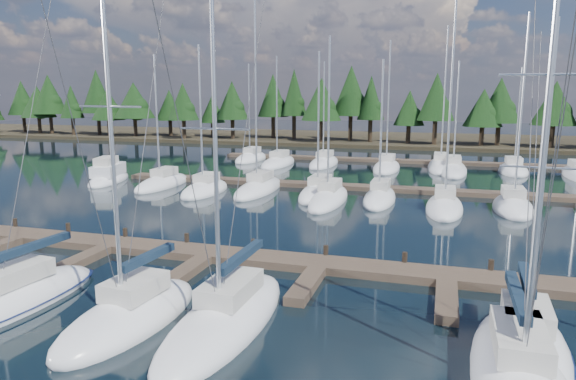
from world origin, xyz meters
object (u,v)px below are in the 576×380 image
(main_dock, at_px, (318,268))
(motor_yacht_left, at_px, (109,177))
(front_sailboat_2, at_px, (130,316))
(front_sailboat_3, at_px, (226,319))
(front_sailboat_5, at_px, (519,377))
(front_sailboat_1, at_px, (10,301))
(front_sailboat_4, at_px, (525,347))

(main_dock, height_order, motor_yacht_left, motor_yacht_left)
(main_dock, xyz_separation_m, motor_yacht_left, (-26.19, 19.70, 0.25))
(front_sailboat_2, bearing_deg, motor_yacht_left, 127.15)
(front_sailboat_2, bearing_deg, front_sailboat_3, 12.98)
(front_sailboat_2, distance_m, front_sailboat_5, 13.61)
(front_sailboat_1, relative_size, front_sailboat_2, 1.05)
(front_sailboat_4, distance_m, motor_yacht_left, 43.08)
(main_dock, bearing_deg, front_sailboat_1, -144.85)
(front_sailboat_3, height_order, front_sailboat_5, front_sailboat_5)
(front_sailboat_2, bearing_deg, main_dock, 53.71)
(main_dock, height_order, front_sailboat_1, front_sailboat_1)
(front_sailboat_3, xyz_separation_m, motor_yacht_left, (-24.24, 26.43, 0.18))
(front_sailboat_2, distance_m, front_sailboat_4, 14.15)
(front_sailboat_1, height_order, front_sailboat_3, front_sailboat_1)
(main_dock, bearing_deg, front_sailboat_3, -106.21)
(front_sailboat_1, height_order, front_sailboat_4, front_sailboat_1)
(front_sailboat_5, bearing_deg, front_sailboat_2, 178.28)
(main_dock, distance_m, front_sailboat_4, 10.32)
(front_sailboat_4, bearing_deg, front_sailboat_2, -173.04)
(front_sailboat_1, relative_size, motor_yacht_left, 1.81)
(front_sailboat_3, bearing_deg, front_sailboat_2, -167.02)
(front_sailboat_4, height_order, front_sailboat_5, front_sailboat_5)
(main_dock, xyz_separation_m, front_sailboat_4, (8.50, -5.84, 0.07))
(front_sailboat_3, distance_m, front_sailboat_4, 10.50)
(main_dock, distance_m, front_sailboat_5, 11.32)
(front_sailboat_2, relative_size, front_sailboat_5, 0.90)
(main_dock, xyz_separation_m, front_sailboat_5, (8.05, -7.96, 0.10))
(front_sailboat_1, relative_size, front_sailboat_5, 0.94)
(front_sailboat_4, relative_size, motor_yacht_left, 1.35)
(main_dock, bearing_deg, motor_yacht_left, 143.05)
(front_sailboat_1, bearing_deg, front_sailboat_3, 6.56)
(front_sailboat_3, height_order, motor_yacht_left, front_sailboat_3)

